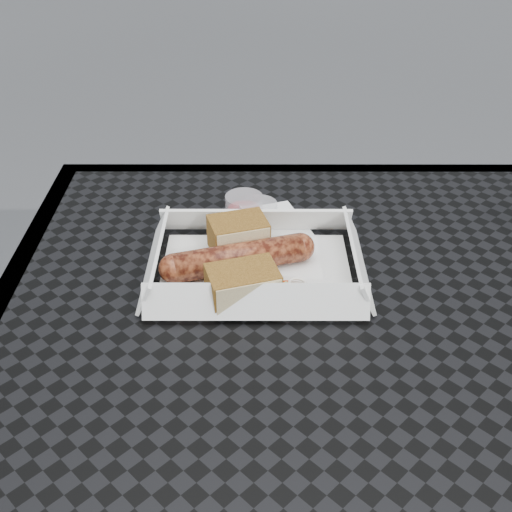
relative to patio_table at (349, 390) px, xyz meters
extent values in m
cube|color=black|center=(0.00, 0.00, 0.07)|extent=(0.80, 0.80, 0.01)
cube|color=black|center=(0.00, 0.39, 0.06)|extent=(0.80, 0.03, 0.03)
cylinder|color=black|center=(-0.35, 0.35, -0.30)|extent=(0.03, 0.03, 0.73)
cylinder|color=black|center=(0.35, 0.35, -0.30)|extent=(0.03, 0.03, 0.73)
cube|color=white|center=(-0.10, 0.12, 0.08)|extent=(0.22, 0.15, 0.00)
cylinder|color=brown|center=(-0.12, 0.12, 0.10)|extent=(0.16, 0.08, 0.03)
sphere|color=brown|center=(-0.05, 0.14, 0.10)|extent=(0.03, 0.03, 0.03)
sphere|color=brown|center=(-0.20, 0.09, 0.10)|extent=(0.03, 0.03, 0.03)
cube|color=brown|center=(-0.12, 0.16, 0.10)|extent=(0.08, 0.07, 0.04)
cube|color=brown|center=(-0.12, 0.06, 0.10)|extent=(0.09, 0.07, 0.04)
cylinder|color=red|center=(-0.06, 0.08, 0.08)|extent=(0.02, 0.02, 0.00)
torus|color=white|center=(-0.05, 0.07, 0.08)|extent=(0.02, 0.02, 0.00)
cube|color=#B2D17F|center=(-0.05, 0.08, 0.08)|extent=(0.02, 0.02, 0.00)
cube|color=white|center=(-0.10, 0.21, 0.08)|extent=(0.15, 0.15, 0.00)
cylinder|color=maroon|center=(-0.12, 0.25, 0.09)|extent=(0.05, 0.05, 0.03)
cylinder|color=silver|center=(-0.10, 0.23, 0.09)|extent=(0.05, 0.05, 0.03)
camera|label=1|loc=(-0.10, -0.49, 0.52)|focal=45.00mm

